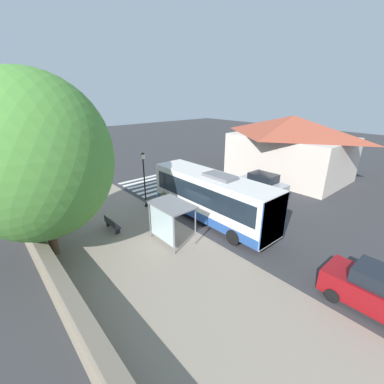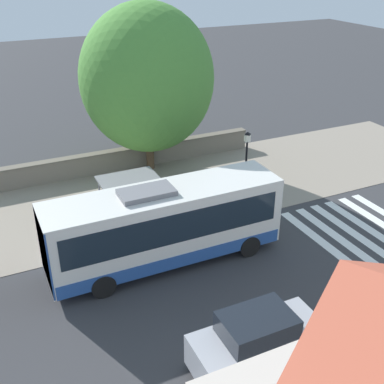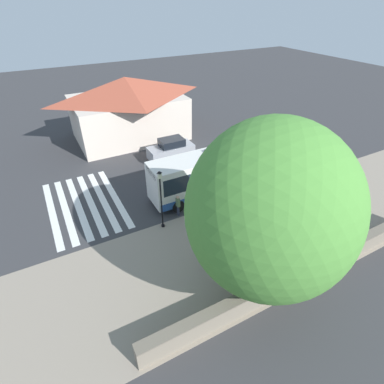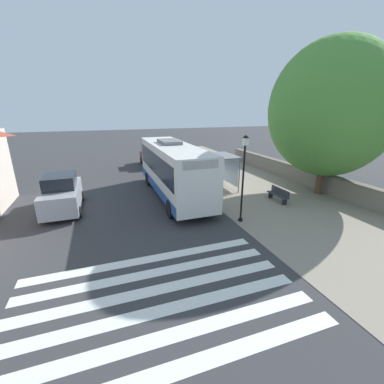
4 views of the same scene
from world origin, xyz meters
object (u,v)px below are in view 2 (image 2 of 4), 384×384
at_px(pedestrian, 224,209).
at_px(bus, 165,224).
at_px(bench, 181,183).
at_px(street_lamp_near, 246,167).
at_px(shade_tree, 147,79).
at_px(parked_car_far_lane, 258,343).
at_px(bus_shelter, 128,185).

bearing_deg(pedestrian, bus, -67.51).
distance_m(bus, bench, 7.07).
height_order(pedestrian, street_lamp_near, street_lamp_near).
relative_size(bus, pedestrian, 5.90).
height_order(bus, shade_tree, shade_tree).
bearing_deg(bench, pedestrian, 4.24).
height_order(street_lamp_near, parked_car_far_lane, street_lamp_near).
distance_m(pedestrian, shade_tree, 9.43).
relative_size(bus_shelter, pedestrian, 1.66).
relative_size(bench, street_lamp_near, 0.39).
bearing_deg(parked_car_far_lane, bus_shelter, -175.92).
xyz_separation_m(shade_tree, parked_car_far_lane, (16.52, -2.55, -4.62)).
bearing_deg(bus, shade_tree, 162.96).
distance_m(bus_shelter, pedestrian, 4.83).
height_order(bus, pedestrian, bus).
distance_m(bus_shelter, street_lamp_near, 5.88).
bearing_deg(bus_shelter, shade_tree, 150.38).
distance_m(bus_shelter, shade_tree, 7.57).
distance_m(bench, street_lamp_near, 4.78).
relative_size(bus_shelter, parked_car_far_lane, 0.64).
bearing_deg(street_lamp_near, pedestrian, -66.36).
bearing_deg(bus, street_lamp_near, 112.83).
relative_size(bus, shade_tree, 1.02).
bearing_deg(bench, bus_shelter, -60.30).
bearing_deg(bus, bus_shelter, -175.15).
distance_m(pedestrian, bench, 4.53).
distance_m(pedestrian, parked_car_far_lane, 8.98).
xyz_separation_m(bus, pedestrian, (-1.55, 3.74, -0.90)).
height_order(street_lamp_near, shade_tree, shade_tree).
relative_size(shade_tree, parked_car_far_lane, 2.24).
height_order(bus_shelter, parked_car_far_lane, bus_shelter).
bearing_deg(parked_car_far_lane, bus, -176.37).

